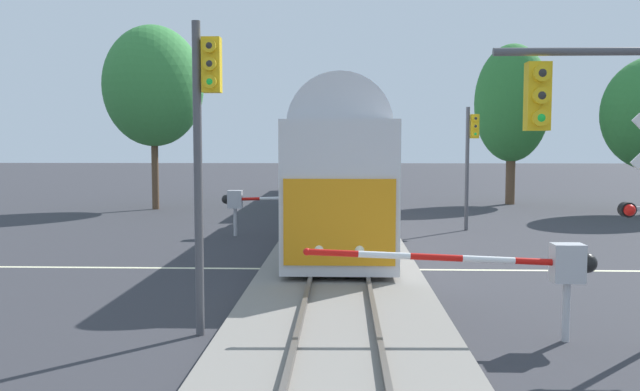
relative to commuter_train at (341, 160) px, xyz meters
The scene contains 10 objects.
ground_plane 15.59m from the commuter_train, 90.01° to the right, with size 220.00×220.00×0.00m, color #333338.
road_centre_stripe 15.59m from the commuter_train, 90.01° to the right, with size 44.00×0.20×0.01m.
railway_track 15.57m from the commuter_train, 90.01° to the right, with size 4.40×80.00×0.32m.
commuter_train is the anchor object (origin of this frame).
crossing_gate_near 22.49m from the commuter_train, 80.71° to the right, with size 5.34×0.40×1.80m.
crossing_gate_far 9.35m from the commuter_train, 112.88° to the right, with size 5.49×0.40×1.80m.
traffic_signal_far_side 8.50m from the commuter_train, 50.30° to the right, with size 0.53×0.38×5.16m.
traffic_signal_median 22.18m from the commuter_train, 96.42° to the right, with size 0.53×0.38×5.84m.
oak_far_right 12.23m from the commuter_train, 29.89° to the left, with size 4.45×4.45×9.61m.
oak_behind_train 11.33m from the commuter_train, 168.87° to the left, with size 5.48×5.48×10.15m.
Camera 1 is at (0.08, -18.69, 3.59)m, focal length 36.73 mm.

